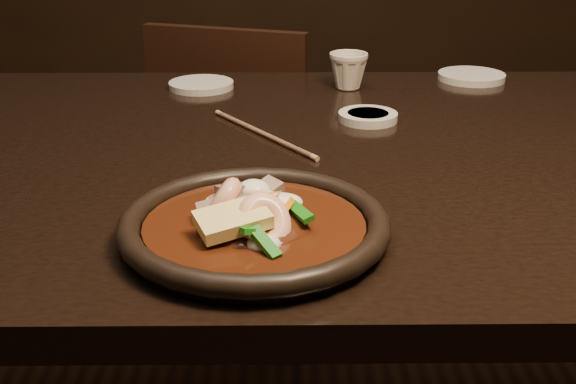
{
  "coord_description": "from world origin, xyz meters",
  "views": [
    {
      "loc": [
        -0.04,
        -0.97,
        1.09
      ],
      "look_at": [
        -0.03,
        -0.28,
        0.8
      ],
      "focal_mm": 45.0,
      "sensor_mm": 36.0,
      "label": 1
    }
  ],
  "objects_px": {
    "plate": "(254,227)",
    "tea_cup": "(348,70)",
    "table": "(307,197)",
    "chair": "(246,174)"
  },
  "relations": [
    {
      "from": "plate",
      "to": "tea_cup",
      "type": "height_order",
      "value": "tea_cup"
    },
    {
      "from": "table",
      "to": "chair",
      "type": "distance_m",
      "value": 0.72
    },
    {
      "from": "table",
      "to": "plate",
      "type": "distance_m",
      "value": 0.31
    },
    {
      "from": "table",
      "to": "tea_cup",
      "type": "distance_m",
      "value": 0.35
    },
    {
      "from": "plate",
      "to": "tea_cup",
      "type": "bearing_deg",
      "value": 76.16
    },
    {
      "from": "chair",
      "to": "tea_cup",
      "type": "xyz_separation_m",
      "value": [
        0.21,
        -0.35,
        0.34
      ]
    },
    {
      "from": "chair",
      "to": "plate",
      "type": "distance_m",
      "value": 1.01
    },
    {
      "from": "chair",
      "to": "tea_cup",
      "type": "height_order",
      "value": "tea_cup"
    },
    {
      "from": "table",
      "to": "tea_cup",
      "type": "height_order",
      "value": "tea_cup"
    },
    {
      "from": "chair",
      "to": "plate",
      "type": "height_order",
      "value": "chair"
    }
  ]
}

